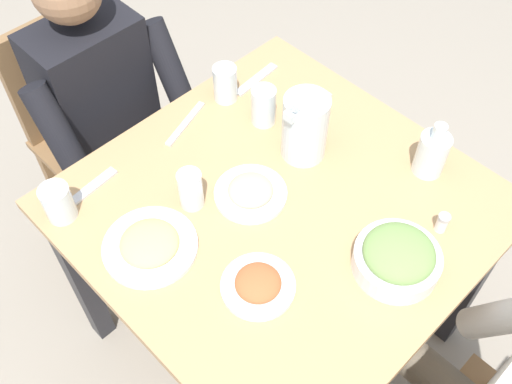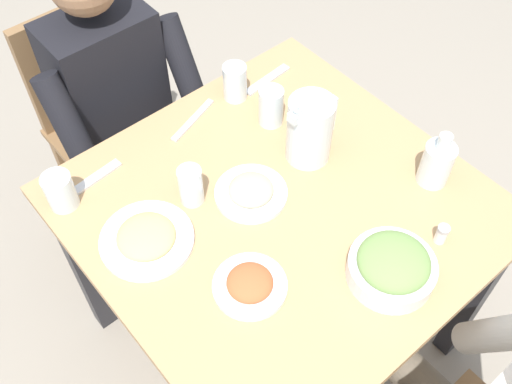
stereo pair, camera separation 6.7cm
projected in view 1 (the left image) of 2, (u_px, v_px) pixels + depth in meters
ground_plane at (273, 330)px, 2.10m from camera, size 8.00×8.00×0.00m
dining_table at (279, 229)px, 1.60m from camera, size 0.96×0.96×0.75m
chair_far at (90, 122)px, 2.05m from camera, size 0.40×0.40×0.86m
diner_far at (117, 122)px, 1.85m from camera, size 0.48×0.53×1.15m
water_pitcher at (305, 127)px, 1.53m from camera, size 0.16×0.12×0.19m
salad_bowl at (397, 258)px, 1.36m from camera, size 0.20×0.20×0.09m
plate_beans at (251, 192)px, 1.51m from camera, size 0.19×0.19×0.04m
plate_rice_curry at (258, 284)px, 1.34m from camera, size 0.17×0.17×0.04m
plate_fries at (150, 245)px, 1.41m from camera, size 0.23×0.23×0.04m
water_glass_far_left at (264, 106)px, 1.64m from camera, size 0.07×0.07×0.11m
water_glass_by_pitcher at (191, 189)px, 1.46m from camera, size 0.06×0.06×0.11m
water_glass_near_left at (58, 203)px, 1.44m from camera, size 0.07×0.07×0.10m
water_glass_center at (225, 84)px, 1.70m from camera, size 0.07×0.07×0.11m
oil_carafe at (431, 155)px, 1.53m from camera, size 0.08×0.08×0.16m
salt_shaker at (442, 223)px, 1.43m from camera, size 0.03×0.03×0.05m
fork_near at (89, 189)px, 1.53m from camera, size 0.17×0.04×0.01m
knife_near at (185, 124)px, 1.67m from camera, size 0.18×0.08×0.01m
fork_far at (256, 79)px, 1.78m from camera, size 0.17×0.04×0.01m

